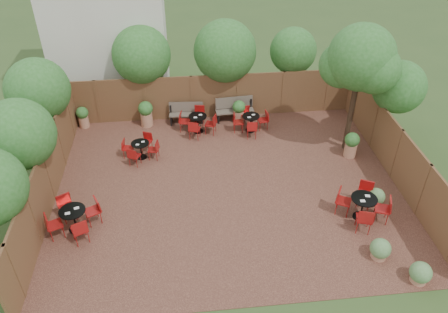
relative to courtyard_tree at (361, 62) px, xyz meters
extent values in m
plane|color=#354F23|center=(-4.90, -1.94, -3.69)|extent=(80.00, 80.00, 0.00)
cube|color=#3A1F17|center=(-4.90, -1.94, -3.68)|extent=(12.00, 10.00, 0.02)
cube|color=#50331D|center=(-4.90, 3.06, -2.69)|extent=(12.00, 0.08, 2.00)
cube|color=#50331D|center=(-10.90, -1.94, -2.69)|extent=(0.08, 10.00, 2.00)
cube|color=#50331D|center=(1.10, -1.94, -2.69)|extent=(0.08, 10.00, 2.00)
cube|color=beige|center=(-9.40, 6.06, 0.31)|extent=(5.00, 4.00, 8.00)
sphere|color=#276420|center=(-11.50, 1.06, -1.00)|extent=(2.31, 2.31, 2.31)
sphere|color=#276420|center=(-11.40, -1.94, -1.01)|extent=(2.26, 2.26, 2.26)
sphere|color=#276420|center=(-7.90, 3.76, -0.95)|extent=(2.45, 2.45, 2.45)
sphere|color=#276420|center=(-4.40, 3.66, -0.89)|extent=(2.66, 2.66, 2.66)
sphere|color=#276420|center=(-1.40, 3.86, -1.08)|extent=(2.02, 2.02, 2.02)
sphere|color=#276420|center=(1.70, 0.06, -1.10)|extent=(1.98, 1.98, 1.98)
cylinder|color=black|center=(0.01, 0.01, -1.65)|extent=(0.24, 0.24, 4.03)
sphere|color=#276420|center=(0.01, 0.01, 0.16)|extent=(2.39, 2.39, 2.39)
sphere|color=#276420|center=(-0.49, 0.41, -0.28)|extent=(1.68, 1.68, 1.68)
sphere|color=#276420|center=(0.41, -0.39, -0.12)|extent=(1.75, 1.75, 1.75)
cube|color=brown|center=(-6.18, 2.61, -3.25)|extent=(1.49, 0.55, 0.05)
cube|color=brown|center=(-6.18, 2.80, -2.99)|extent=(1.46, 0.22, 0.44)
cube|color=black|center=(-6.84, 2.61, -3.47)|extent=(0.09, 0.44, 0.39)
cube|color=black|center=(-5.52, 2.61, -3.47)|extent=(0.09, 0.44, 0.39)
cube|color=brown|center=(-4.09, 2.61, -3.20)|extent=(1.68, 0.63, 0.05)
cube|color=brown|center=(-4.09, 2.83, -2.90)|extent=(1.65, 0.26, 0.50)
cube|color=black|center=(-4.84, 2.61, -3.45)|extent=(0.11, 0.50, 0.44)
cube|color=black|center=(-3.35, 2.61, -3.45)|extent=(0.11, 0.50, 0.44)
cylinder|color=black|center=(-5.73, 1.86, -3.65)|extent=(0.44, 0.44, 0.03)
cylinder|color=black|center=(-5.73, 1.86, -3.30)|extent=(0.05, 0.05, 0.70)
cylinder|color=black|center=(-5.73, 1.86, -2.94)|extent=(0.76, 0.76, 0.03)
cube|color=white|center=(-5.61, 1.94, -2.92)|extent=(0.17, 0.14, 0.02)
cube|color=white|center=(-5.83, 1.74, -2.92)|extent=(0.17, 0.14, 0.02)
cylinder|color=black|center=(-8.02, 0.20, -3.66)|extent=(0.39, 0.39, 0.03)
cylinder|color=black|center=(-8.02, 0.20, -3.34)|extent=(0.04, 0.04, 0.63)
cylinder|color=black|center=(-8.02, 0.20, -3.01)|extent=(0.68, 0.68, 0.03)
cube|color=white|center=(-7.91, 0.27, -2.99)|extent=(0.15, 0.12, 0.01)
cube|color=white|center=(-8.11, 0.09, -2.99)|extent=(0.15, 0.12, 0.01)
cylinder|color=black|center=(-0.79, -3.93, -3.65)|extent=(0.48, 0.48, 0.03)
cylinder|color=black|center=(-0.79, -3.93, -3.27)|extent=(0.05, 0.05, 0.76)
cylinder|color=black|center=(-0.79, -3.93, -2.87)|extent=(0.83, 0.83, 0.03)
cube|color=white|center=(-0.66, -3.85, -2.85)|extent=(0.18, 0.15, 0.02)
cube|color=white|center=(-0.90, -4.06, -2.85)|extent=(0.18, 0.15, 0.02)
cylinder|color=black|center=(-9.90, -3.51, -3.65)|extent=(0.47, 0.47, 0.03)
cylinder|color=black|center=(-9.90, -3.51, -3.27)|extent=(0.05, 0.05, 0.75)
cylinder|color=black|center=(-9.90, -3.51, -2.89)|extent=(0.81, 0.81, 0.03)
cube|color=white|center=(-9.77, -3.42, -2.86)|extent=(0.18, 0.15, 0.02)
cube|color=white|center=(-10.01, -3.64, -2.86)|extent=(0.18, 0.15, 0.02)
cylinder|color=black|center=(-3.53, 1.68, -3.65)|extent=(0.42, 0.42, 0.03)
cylinder|color=black|center=(-3.53, 1.68, -3.31)|extent=(0.05, 0.05, 0.67)
cylinder|color=black|center=(-3.53, 1.68, -2.97)|extent=(0.73, 0.73, 0.03)
cube|color=white|center=(-3.42, 1.76, -2.95)|extent=(0.14, 0.11, 0.01)
cube|color=white|center=(-3.63, 1.57, -2.95)|extent=(0.14, 0.11, 0.01)
cylinder|color=#AE7657|center=(-7.89, 2.60, -3.38)|extent=(0.51, 0.51, 0.59)
sphere|color=#276420|center=(-7.89, 2.60, -2.85)|extent=(0.61, 0.61, 0.61)
cylinder|color=#AE7657|center=(-3.93, 2.46, -3.40)|extent=(0.46, 0.46, 0.53)
sphere|color=#276420|center=(-3.93, 2.46, -2.93)|extent=(0.55, 0.55, 0.55)
cylinder|color=#AE7657|center=(-10.55, 2.76, -3.43)|extent=(0.43, 0.43, 0.49)
sphere|color=#276420|center=(-10.55, 2.76, -2.99)|extent=(0.51, 0.51, 0.51)
cylinder|color=#AE7657|center=(0.02, -0.55, -3.40)|extent=(0.47, 0.47, 0.54)
sphere|color=#276420|center=(0.02, -0.55, -2.92)|extent=(0.56, 0.56, 0.56)
cylinder|color=#AE7657|center=(-0.10, -6.59, -3.57)|extent=(0.44, 0.44, 0.20)
sphere|color=#507E41|center=(-0.10, -6.59, -3.32)|extent=(0.61, 0.61, 0.61)
cylinder|color=#AE7657|center=(-0.86, -5.63, -3.57)|extent=(0.44, 0.44, 0.20)
sphere|color=#507E41|center=(-0.86, -5.63, -3.32)|extent=(0.61, 0.61, 0.61)
cylinder|color=#AE7657|center=(-0.08, -3.38, -3.57)|extent=(0.43, 0.43, 0.19)
sphere|color=#507E41|center=(-0.08, -3.38, -3.33)|extent=(0.58, 0.58, 0.58)
camera|label=1|loc=(-6.34, -13.99, 6.36)|focal=35.52mm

